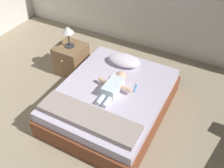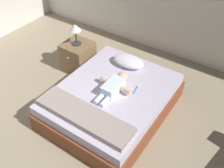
{
  "view_description": "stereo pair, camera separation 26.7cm",
  "coord_description": "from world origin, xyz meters",
  "px_view_note": "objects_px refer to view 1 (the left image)",
  "views": [
    {
      "loc": [
        1.19,
        -1.03,
        2.69
      ],
      "look_at": [
        0.02,
        1.16,
        0.51
      ],
      "focal_mm": 41.11,
      "sensor_mm": 36.0,
      "label": 1
    },
    {
      "loc": [
        1.42,
        -0.89,
        2.69
      ],
      "look_at": [
        0.02,
        1.16,
        0.51
      ],
      "focal_mm": 41.11,
      "sensor_mm": 36.0,
      "label": 2
    }
  ],
  "objects_px": {
    "toothbrush": "(136,87)",
    "baby": "(114,85)",
    "bed": "(112,101)",
    "nightstand": "(71,59)",
    "lamp": "(68,32)",
    "pillow": "(124,60)"
  },
  "relations": [
    {
      "from": "pillow",
      "to": "toothbrush",
      "type": "relative_size",
      "value": 3.0
    },
    {
      "from": "baby",
      "to": "nightstand",
      "type": "distance_m",
      "value": 1.19
    },
    {
      "from": "bed",
      "to": "lamp",
      "type": "xyz_separation_m",
      "value": [
        -1.03,
        0.51,
        0.53
      ]
    },
    {
      "from": "lamp",
      "to": "baby",
      "type": "bearing_deg",
      "value": -25.02
    },
    {
      "from": "toothbrush",
      "to": "baby",
      "type": "bearing_deg",
      "value": -146.22
    },
    {
      "from": "bed",
      "to": "pillow",
      "type": "xyz_separation_m",
      "value": [
        -0.11,
        0.58,
        0.28
      ]
    },
    {
      "from": "bed",
      "to": "pillow",
      "type": "distance_m",
      "value": 0.65
    },
    {
      "from": "bed",
      "to": "lamp",
      "type": "relative_size",
      "value": 4.99
    },
    {
      "from": "bed",
      "to": "baby",
      "type": "height_order",
      "value": "baby"
    },
    {
      "from": "bed",
      "to": "nightstand",
      "type": "distance_m",
      "value": 1.15
    },
    {
      "from": "toothbrush",
      "to": "nightstand",
      "type": "bearing_deg",
      "value": 165.5
    },
    {
      "from": "lamp",
      "to": "toothbrush",
      "type": "bearing_deg",
      "value": -14.51
    },
    {
      "from": "toothbrush",
      "to": "nightstand",
      "type": "xyz_separation_m",
      "value": [
        -1.29,
        0.33,
        -0.18
      ]
    },
    {
      "from": "baby",
      "to": "lamp",
      "type": "distance_m",
      "value": 1.19
    },
    {
      "from": "pillow",
      "to": "baby",
      "type": "bearing_deg",
      "value": -76.8
    },
    {
      "from": "lamp",
      "to": "pillow",
      "type": "bearing_deg",
      "value": 4.21
    },
    {
      "from": "nightstand",
      "to": "pillow",
      "type": "bearing_deg",
      "value": 4.22
    },
    {
      "from": "nightstand",
      "to": "bed",
      "type": "bearing_deg",
      "value": -26.54
    },
    {
      "from": "bed",
      "to": "toothbrush",
      "type": "bearing_deg",
      "value": 34.63
    },
    {
      "from": "bed",
      "to": "pillow",
      "type": "relative_size",
      "value": 3.58
    },
    {
      "from": "pillow",
      "to": "toothbrush",
      "type": "bearing_deg",
      "value": -47.55
    },
    {
      "from": "baby",
      "to": "toothbrush",
      "type": "height_order",
      "value": "baby"
    }
  ]
}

